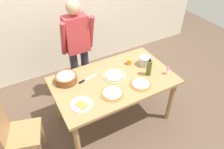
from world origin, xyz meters
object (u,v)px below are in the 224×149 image
at_px(popcorn_bowl, 66,78).
at_px(steel_pot, 145,61).
at_px(pizza_raw_on_board, 114,76).
at_px(olive_oil_bottle, 149,68).
at_px(plate_with_slice, 82,104).
at_px(chef_knife, 86,80).
at_px(pizza_cooked_on_tray, 112,93).
at_px(salt_shaker, 168,71).
at_px(pizza_second_cooked, 141,84).
at_px(chair_wooden_left, 15,132).
at_px(cup_orange, 129,62).
at_px(person_cook, 78,45).
at_px(dining_table, 114,85).

bearing_deg(popcorn_bowl, steel_pot, -9.37).
bearing_deg(pizza_raw_on_board, olive_oil_bottle, -23.97).
height_order(popcorn_bowl, steel_pot, steel_pot).
bearing_deg(steel_pot, pizza_raw_on_board, -177.66).
relative_size(plate_with_slice, chef_knife, 0.90).
height_order(olive_oil_bottle, steel_pot, olive_oil_bottle).
distance_m(pizza_cooked_on_tray, salt_shaker, 0.85).
bearing_deg(pizza_second_cooked, pizza_cooked_on_tray, 176.08).
bearing_deg(pizza_raw_on_board, chair_wooden_left, -175.87).
bearing_deg(cup_orange, popcorn_bowl, 175.93).
xyz_separation_m(person_cook, pizza_second_cooked, (0.45, -1.01, -0.17)).
distance_m(pizza_raw_on_board, chef_knife, 0.39).
bearing_deg(steel_pot, person_cook, 137.75).
bearing_deg(pizza_cooked_on_tray, cup_orange, 39.56).
bearing_deg(plate_with_slice, olive_oil_bottle, 4.79).
bearing_deg(chair_wooden_left, pizza_cooked_on_tray, -8.99).
xyz_separation_m(steel_pot, salt_shaker, (0.15, -0.32, -0.01)).
xyz_separation_m(pizza_second_cooked, plate_with_slice, (-0.81, 0.04, -0.00)).
height_order(person_cook, olive_oil_bottle, person_cook).
height_order(steel_pot, chef_knife, steel_pot).
xyz_separation_m(plate_with_slice, olive_oil_bottle, (1.02, 0.09, 0.11)).
bearing_deg(chef_knife, steel_pot, -5.89).
xyz_separation_m(pizza_raw_on_board, olive_oil_bottle, (0.42, -0.19, 0.10)).
height_order(pizza_cooked_on_tray, popcorn_bowl, popcorn_bowl).
xyz_separation_m(popcorn_bowl, chef_knife, (0.23, -0.09, -0.05)).
bearing_deg(pizza_second_cooked, cup_orange, 76.42).
bearing_deg(chair_wooden_left, popcorn_bowl, 21.81).
relative_size(dining_table, plate_with_slice, 6.15).
xyz_separation_m(olive_oil_bottle, steel_pot, (0.09, 0.21, -0.05)).
height_order(dining_table, steel_pot, steel_pot).
height_order(pizza_cooked_on_tray, salt_shaker, salt_shaker).
bearing_deg(pizza_raw_on_board, pizza_cooked_on_tray, -123.48).
distance_m(plate_with_slice, popcorn_bowl, 0.48).
relative_size(person_cook, steel_pot, 9.34).
bearing_deg(popcorn_bowl, olive_oil_bottle, -20.98).
xyz_separation_m(popcorn_bowl, salt_shaker, (1.26, -0.51, -0.01)).
bearing_deg(pizza_second_cooked, popcorn_bowl, 147.73).
height_order(dining_table, popcorn_bowl, popcorn_bowl).
relative_size(person_cook, pizza_second_cooked, 5.82).
bearing_deg(olive_oil_bottle, chef_knife, 159.28).
xyz_separation_m(pizza_raw_on_board, chef_knife, (-0.37, 0.11, -0.00)).
relative_size(steel_pot, chef_knife, 0.60).
bearing_deg(chef_knife, salt_shaker, -21.86).
bearing_deg(chef_knife, popcorn_bowl, 158.12).
distance_m(pizza_cooked_on_tray, olive_oil_bottle, 0.63).
bearing_deg(cup_orange, chef_knife, -177.77).
relative_size(chair_wooden_left, plate_with_slice, 3.65).
xyz_separation_m(chair_wooden_left, pizza_raw_on_board, (1.36, 0.10, 0.23)).
xyz_separation_m(chair_wooden_left, pizza_cooked_on_tray, (1.17, -0.19, 0.23)).
relative_size(popcorn_bowl, salt_shaker, 2.64).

